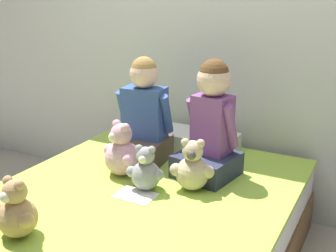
% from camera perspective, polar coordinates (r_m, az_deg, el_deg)
% --- Properties ---
extents(wall_behind_bed, '(8.00, 0.06, 2.50)m').
position_cam_1_polar(wall_behind_bed, '(2.91, 6.38, 13.00)').
color(wall_behind_bed, beige).
rests_on(wall_behind_bed, ground_plane).
extents(bed, '(1.52, 1.87, 0.47)m').
position_cam_1_polar(bed, '(2.36, -4.11, -14.43)').
color(bed, brown).
rests_on(bed, ground_plane).
extents(child_on_left, '(0.36, 0.37, 0.65)m').
position_cam_1_polar(child_on_left, '(2.58, -3.36, 1.05)').
color(child_on_left, brown).
rests_on(child_on_left, bed).
extents(child_on_right, '(0.36, 0.36, 0.67)m').
position_cam_1_polar(child_on_right, '(2.38, 5.81, 0.18)').
color(child_on_right, '#282D47').
rests_on(child_on_right, bed).
extents(teddy_bear_held_by_left_child, '(0.25, 0.20, 0.32)m').
position_cam_1_polar(teddy_bear_held_by_left_child, '(2.43, -6.31, -3.60)').
color(teddy_bear_held_by_left_child, '#DBA3B2').
rests_on(teddy_bear_held_by_left_child, bed).
extents(teddy_bear_held_by_right_child, '(0.23, 0.18, 0.29)m').
position_cam_1_polar(teddy_bear_held_by_right_child, '(2.25, 3.31, -5.75)').
color(teddy_bear_held_by_right_child, '#D1B78E').
rests_on(teddy_bear_held_by_right_child, bed).
extents(teddy_bear_between_children, '(0.21, 0.16, 0.25)m').
position_cam_1_polar(teddy_bear_between_children, '(2.25, -3.06, -6.11)').
color(teddy_bear_between_children, '#939399').
rests_on(teddy_bear_between_children, bed).
extents(teddy_bear_at_foot_of_bed, '(0.23, 0.17, 0.27)m').
position_cam_1_polar(teddy_bear_at_foot_of_bed, '(1.95, -19.81, -10.89)').
color(teddy_bear_at_foot_of_bed, tan).
rests_on(teddy_bear_at_foot_of_bed, bed).
extents(pillow_at_headboard, '(0.53, 0.27, 0.11)m').
position_cam_1_polar(pillow_at_headboard, '(2.84, 4.02, -2.01)').
color(pillow_at_headboard, silver).
rests_on(pillow_at_headboard, bed).
extents(sign_card, '(0.21, 0.15, 0.00)m').
position_cam_1_polar(sign_card, '(2.23, -4.42, -9.34)').
color(sign_card, white).
rests_on(sign_card, bed).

